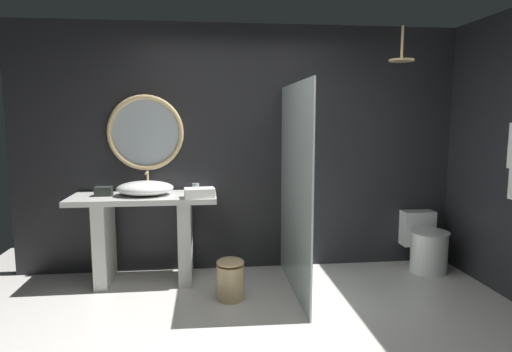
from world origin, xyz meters
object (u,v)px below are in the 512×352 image
tumbler_cup (196,189)px  tissue_box (104,191)px  toilet (426,245)px  round_wall_mirror (146,133)px  waste_bin (230,278)px  folded_hand_towel (200,193)px  rain_shower_head (401,58)px  vessel_sink (145,188)px

tumbler_cup → tissue_box: (-0.89, 0.01, -0.01)m
tissue_box → toilet: 3.40m
tissue_box → round_wall_mirror: round_wall_mirror is taller
waste_bin → folded_hand_towel: 0.85m
rain_shower_head → waste_bin: rain_shower_head is taller
tissue_box → toilet: bearing=0.1°
rain_shower_head → folded_hand_towel: bearing=178.9°
vessel_sink → toilet: 3.02m
rain_shower_head → toilet: (0.47, 0.24, -1.92)m
vessel_sink → rain_shower_head: rain_shower_head is taller
tissue_box → round_wall_mirror: size_ratio=0.21×
vessel_sink → folded_hand_towel: vessel_sink is taller
tissue_box → folded_hand_towel: (0.93, -0.20, 0.00)m
vessel_sink → folded_hand_towel: size_ratio=1.96×
rain_shower_head → toilet: rain_shower_head is taller
vessel_sink → folded_hand_towel: bearing=-20.0°
tissue_box → tumbler_cup: bearing=-0.6°
tissue_box → rain_shower_head: 3.15m
tumbler_cup → round_wall_mirror: round_wall_mirror is taller
tissue_box → round_wall_mirror: bearing=34.0°
rain_shower_head → toilet: size_ratio=0.55×
vessel_sink → waste_bin: 1.23m
waste_bin → rain_shower_head: bearing=10.6°
round_wall_mirror → folded_hand_towel: 0.91m
toilet → waste_bin: (-2.14, -0.56, -0.08)m
tissue_box → folded_hand_towel: 0.95m
toilet → tumbler_cup: bearing=-179.7°
tissue_box → toilet: tissue_box is taller
tumbler_cup → folded_hand_towel: tumbler_cup is taller
tumbler_cup → toilet: 2.54m
tumbler_cup → waste_bin: tumbler_cup is taller
tissue_box → folded_hand_towel: folded_hand_towel is taller
rain_shower_head → tissue_box: bearing=175.2°
round_wall_mirror → waste_bin: size_ratio=2.02×
tumbler_cup → folded_hand_towel: bearing=-78.0°
vessel_sink → folded_hand_towel: 0.57m
vessel_sink → rain_shower_head: 2.78m
tumbler_cup → round_wall_mirror: size_ratio=0.14×
round_wall_mirror → folded_hand_towel: bearing=-40.1°
vessel_sink → round_wall_mirror: size_ratio=0.71×
tissue_box → toilet: size_ratio=0.27×
tissue_box → rain_shower_head: bearing=-4.8°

